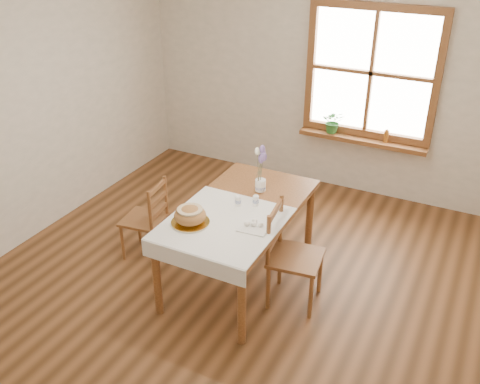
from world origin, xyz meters
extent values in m
plane|color=brown|center=(0.00, 0.00, 0.00)|extent=(5.00, 5.00, 0.00)
cube|color=beige|center=(0.00, 2.50, 1.30)|extent=(4.50, 0.10, 2.60)
cube|color=beige|center=(-2.25, 0.00, 1.30)|extent=(0.10, 5.00, 2.60)
cube|color=#96582E|center=(0.50, 2.46, 2.14)|extent=(1.46, 0.08, 0.08)
cube|color=#96582E|center=(0.50, 2.46, 0.76)|extent=(1.46, 0.08, 0.08)
cube|color=#96582E|center=(-0.19, 2.46, 1.45)|extent=(0.08, 0.08, 1.30)
cube|color=#96582E|center=(1.19, 2.46, 1.45)|extent=(0.08, 0.08, 1.30)
cube|color=#96582E|center=(0.50, 2.46, 1.45)|extent=(0.04, 0.06, 1.30)
cube|color=#96582E|center=(0.50, 2.46, 1.45)|extent=(1.30, 0.06, 0.04)
cube|color=white|center=(0.50, 2.49, 1.45)|extent=(1.30, 0.01, 1.30)
cube|color=#96582E|center=(0.50, 2.40, 0.69)|extent=(1.46, 0.20, 0.05)
cube|color=#96582E|center=(0.00, 0.30, 0.72)|extent=(0.90, 1.60, 0.05)
cylinder|color=#96582E|center=(-0.39, -0.44, 0.35)|extent=(0.07, 0.07, 0.70)
cylinder|color=#96582E|center=(0.39, -0.44, 0.35)|extent=(0.07, 0.07, 0.70)
cylinder|color=#96582E|center=(-0.39, 1.04, 0.35)|extent=(0.07, 0.07, 0.70)
cylinder|color=#96582E|center=(0.39, 1.04, 0.35)|extent=(0.07, 0.07, 0.70)
cube|color=white|center=(0.00, 0.00, 0.76)|extent=(0.91, 0.99, 0.01)
cylinder|color=white|center=(-0.23, -0.13, 0.77)|extent=(0.34, 0.34, 0.02)
ellipsoid|color=#A7693B|center=(-0.23, -0.13, 0.85)|extent=(0.26, 0.26, 0.14)
cube|color=white|center=(0.26, 0.03, 0.77)|extent=(0.25, 0.22, 0.01)
cylinder|color=white|center=(-0.02, 0.30, 0.81)|extent=(0.07, 0.07, 0.10)
cylinder|color=white|center=(0.11, 0.38, 0.81)|extent=(0.07, 0.07, 0.10)
cylinder|color=white|center=(0.03, 0.65, 0.80)|extent=(0.11, 0.11, 0.11)
imported|color=#2B6729|center=(0.14, 2.40, 0.82)|extent=(0.30, 0.32, 0.21)
cylinder|color=#A05B1D|center=(0.76, 2.40, 0.79)|extent=(0.07, 0.07, 0.15)
camera|label=1|loc=(1.81, -3.27, 3.06)|focal=40.00mm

